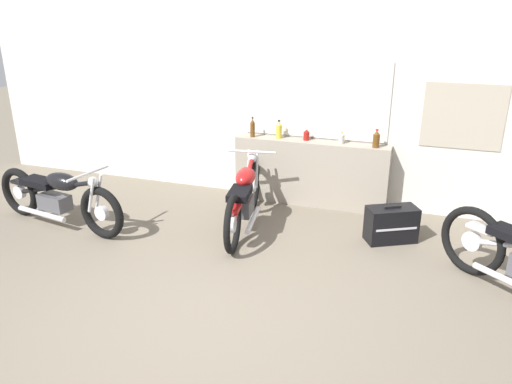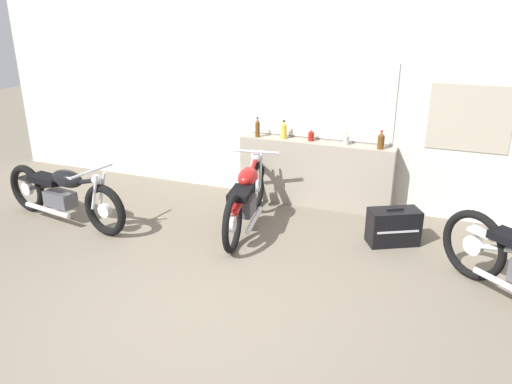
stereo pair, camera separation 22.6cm
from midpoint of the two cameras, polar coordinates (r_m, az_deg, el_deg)
The scene contains 11 objects.
ground_plane at distance 4.67m, azimuth -5.72°, elevation -14.46°, with size 24.00×24.00×0.00m, color #706656.
wall_back at distance 6.99m, azimuth 6.34°, elevation 10.12°, with size 10.00×0.07×2.80m.
sill_counter at distance 7.00m, azimuth 7.65°, elevation 2.08°, with size 2.14×0.28×0.92m.
bottle_leftmost at distance 7.03m, azimuth 1.10°, elevation 7.31°, with size 0.07×0.07×0.28m.
bottle_left_center at distance 6.97m, azimuth 4.13°, elevation 7.03°, with size 0.08×0.08×0.26m.
bottle_center at distance 6.89m, azimuth 7.26°, elevation 6.40°, with size 0.08×0.08×0.16m.
bottle_right_center at distance 6.79m, azimuth 11.22°, elevation 5.94°, with size 0.08×0.08×0.16m.
bottle_rightmost at distance 6.67m, azimuth 15.05°, elevation 5.67°, with size 0.09×0.09×0.24m.
motorcycle_black at distance 6.80m, azimuth -20.32°, elevation -0.16°, with size 2.12×0.64×0.82m.
motorcycle_red at distance 6.22m, azimuth -0.08°, elevation -0.53°, with size 0.65×1.98×0.87m.
hard_case_black at distance 6.14m, azimuth 16.45°, elevation -3.84°, with size 0.65×0.53×0.45m.
Camera 2 is at (1.91, -3.32, 2.69)m, focal length 35.00 mm.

